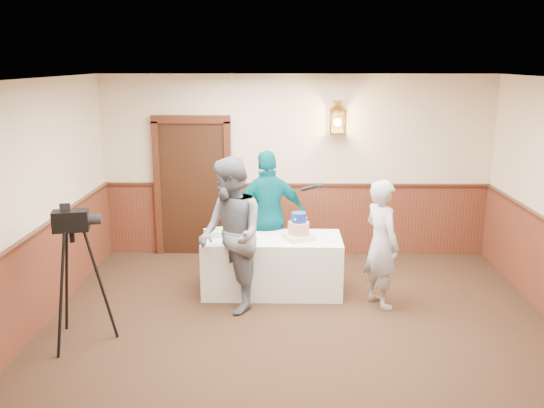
{
  "coord_description": "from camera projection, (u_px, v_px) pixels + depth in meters",
  "views": [
    {
      "loc": [
        -0.19,
        -5.26,
        2.99
      ],
      "look_at": [
        -0.34,
        1.7,
        1.25
      ],
      "focal_mm": 38.0,
      "sensor_mm": 36.0,
      "label": 1
    }
  ],
  "objects": [
    {
      "name": "baker",
      "position": [
        381.0,
        244.0,
        7.06
      ],
      "size": [
        0.6,
        0.7,
        1.61
      ],
      "primitive_type": "imported",
      "rotation": [
        0.0,
        0.0,
        2.02
      ],
      "color": "#A7A7AD",
      "rests_on": "ground"
    },
    {
      "name": "room_shell",
      "position": [
        297.0,
        208.0,
        5.9
      ],
      "size": [
        6.02,
        7.02,
        2.81
      ],
      "color": "beige",
      "rests_on": "ground"
    },
    {
      "name": "display_table",
      "position": [
        272.0,
        265.0,
        7.58
      ],
      "size": [
        1.8,
        0.8,
        0.75
      ],
      "primitive_type": "cube",
      "color": "white",
      "rests_on": "ground"
    },
    {
      "name": "tv_camera_rig",
      "position": [
        76.0,
        284.0,
        6.16
      ],
      "size": [
        0.58,
        0.54,
        1.48
      ],
      "rotation": [
        0.0,
        0.0,
        0.23
      ],
      "color": "black",
      "rests_on": "ground"
    },
    {
      "name": "assistant_p",
      "position": [
        269.0,
        216.0,
        7.92
      ],
      "size": [
        1.14,
        0.69,
        1.82
      ],
      "primitive_type": "imported",
      "rotation": [
        0.0,
        0.0,
        3.39
      ],
      "color": "#045963",
      "rests_on": "ground"
    },
    {
      "name": "tiered_cake",
      "position": [
        299.0,
        229.0,
        7.4
      ],
      "size": [
        0.45,
        0.45,
        0.35
      ],
      "rotation": [
        0.0,
        0.0,
        0.43
      ],
      "color": "beige",
      "rests_on": "display_table"
    },
    {
      "name": "sheet_cake_yellow",
      "position": [
        240.0,
        235.0,
        7.48
      ],
      "size": [
        0.32,
        0.25,
        0.06
      ],
      "primitive_type": "cube",
      "rotation": [
        0.0,
        0.0,
        0.06
      ],
      "color": "#FFD698",
      "rests_on": "display_table"
    },
    {
      "name": "interviewer",
      "position": [
        231.0,
        235.0,
        6.92
      ],
      "size": [
        1.64,
        1.13,
        1.89
      ],
      "rotation": [
        0.0,
        0.0,
        -1.14
      ],
      "color": "slate",
      "rests_on": "ground"
    },
    {
      "name": "sheet_cake_green",
      "position": [
        218.0,
        232.0,
        7.58
      ],
      "size": [
        0.4,
        0.37,
        0.08
      ],
      "primitive_type": "cube",
      "rotation": [
        0.0,
        0.0,
        0.42
      ],
      "color": "#A8DA9A",
      "rests_on": "display_table"
    },
    {
      "name": "ground",
      "position": [
        301.0,
        364.0,
        5.82
      ],
      "size": [
        7.0,
        7.0,
        0.0
      ],
      "primitive_type": "plane",
      "color": "#301F13",
      "rests_on": "ground"
    }
  ]
}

